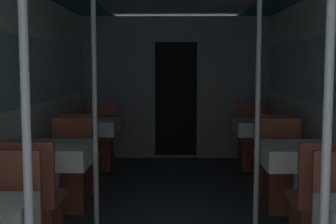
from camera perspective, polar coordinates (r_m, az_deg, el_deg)
The scene contains 18 objects.
wall_left at distance 4.32m, azimuth -18.74°, elevation 1.35°, with size 0.05×8.58×2.17m.
bulkhead_far at distance 7.20m, azimuth 1.00°, elevation 2.94°, with size 2.86×0.09×2.17m.
support_pole_left_0 at distance 2.27m, azimuth -16.78°, elevation -3.43°, with size 0.04×0.04×2.17m.
dining_table_left_1 at distance 4.17m, azimuth -13.76°, elevation -5.42°, with size 0.65×0.65×0.76m.
chair_left_near_1 at distance 3.71m, azimuth -15.97°, elevation -12.45°, with size 0.41×0.41×0.90m.
chair_left_far_1 at distance 4.80m, azimuth -11.87°, elevation -8.17°, with size 0.41×0.41×0.90m.
support_pole_left_1 at distance 4.03m, azimuth -8.89°, elevation 0.69°, with size 0.04×0.04×2.17m.
dining_table_left_2 at distance 5.92m, azimuth -9.29°, elevation -2.03°, with size 0.65×0.65×0.76m.
chair_left_near_2 at distance 5.42m, azimuth -10.33°, elevation -6.53°, with size 0.41×0.41×0.90m.
chair_left_far_2 at distance 6.55m, azimuth -8.33°, elevation -4.36°, with size 0.41×0.41×0.90m.
support_pole_right_0 at distance 2.27m, azimuth 18.83°, elevation -3.49°, with size 0.04×0.04×2.17m.
dining_table_right_1 at distance 4.17m, azimuth 15.75°, elevation -5.47°, with size 0.65×0.65×0.76m.
chair_right_near_1 at distance 3.71m, azimuth 17.95°, elevation -12.50°, with size 0.41×0.41×0.90m.
chair_right_far_1 at distance 4.80m, azimuth 13.85°, elevation -8.22°, with size 0.41×0.41×0.90m.
support_pole_right_1 at distance 4.03m, azimuth 10.90°, elevation 0.65°, with size 0.04×0.04×2.17m.
dining_table_right_2 at distance 5.92m, azimuth 11.28°, elevation -2.07°, with size 0.65×0.65×0.76m.
chair_right_near_2 at distance 5.42m, azimuth 12.31°, elevation -6.57°, with size 0.41×0.41×0.90m.
chair_right_far_2 at distance 6.55m, azimuth 10.31°, elevation -4.40°, with size 0.41×0.41×0.90m.
Camera 1 is at (-0.00, -1.16, 1.44)m, focal length 50.00 mm.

